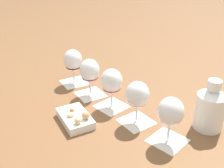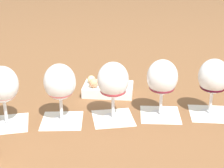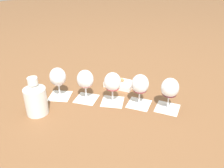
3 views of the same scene
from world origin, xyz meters
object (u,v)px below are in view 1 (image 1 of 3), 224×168
object	(u,v)px
wine_glass_2	(111,82)
wine_glass_0	(171,113)
wine_glass_4	(73,61)
wine_glass_3	(90,72)
wine_glass_1	(137,96)
ceramic_vase	(210,108)
snack_dish	(76,118)

from	to	relation	value
wine_glass_2	wine_glass_0	bearing A→B (deg)	-136.36
wine_glass_0	wine_glass_4	bearing A→B (deg)	42.57
wine_glass_0	wine_glass_2	bearing A→B (deg)	43.64
wine_glass_3	wine_glass_0	bearing A→B (deg)	-136.17
wine_glass_0	wine_glass_4	distance (m)	0.60
wine_glass_1	wine_glass_3	bearing A→B (deg)	43.93
wine_glass_0	wine_glass_1	size ratio (longest dim) A/B	1.00
wine_glass_2	wine_glass_3	bearing A→B (deg)	44.23
wine_glass_2	ceramic_vase	world-z (taller)	ceramic_vase
ceramic_vase	snack_dish	xyz separation A→B (m)	(0.01, 0.50, -0.07)
wine_glass_2	snack_dish	world-z (taller)	wine_glass_2
wine_glass_1	ceramic_vase	xyz separation A→B (m)	(-0.02, -0.27, -0.03)
wine_glass_1	snack_dish	size ratio (longest dim) A/B	0.87
wine_glass_2	snack_dish	bearing A→B (deg)	133.44
wine_glass_0	wine_glass_2	distance (m)	0.31
wine_glass_0	wine_glass_1	bearing A→B (deg)	43.63
ceramic_vase	wine_glass_0	bearing A→B (deg)	118.94
wine_glass_4	ceramic_vase	world-z (taller)	ceramic_vase
wine_glass_0	wine_glass_2	xyz separation A→B (m)	(0.22, 0.21, 0.00)
wine_glass_0	wine_glass_4	xyz separation A→B (m)	(0.44, 0.40, 0.00)
ceramic_vase	snack_dish	bearing A→B (deg)	88.92
wine_glass_0	wine_glass_3	size ratio (longest dim) A/B	1.00
wine_glass_1	snack_dish	world-z (taller)	wine_glass_1
wine_glass_0	snack_dish	size ratio (longest dim) A/B	0.87
wine_glass_1	wine_glass_2	bearing A→B (deg)	43.65
wine_glass_3	ceramic_vase	size ratio (longest dim) A/B	0.86
wine_glass_1	wine_glass_3	xyz separation A→B (m)	(0.21, 0.20, 0.00)
wine_glass_1	wine_glass_4	size ratio (longest dim) A/B	1.00
wine_glass_3	wine_glass_4	size ratio (longest dim) A/B	1.00
wine_glass_3	wine_glass_4	xyz separation A→B (m)	(0.12, 0.09, -0.00)
wine_glass_0	ceramic_vase	size ratio (longest dim) A/B	0.86
wine_glass_2	wine_glass_3	xyz separation A→B (m)	(0.10, 0.10, -0.00)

